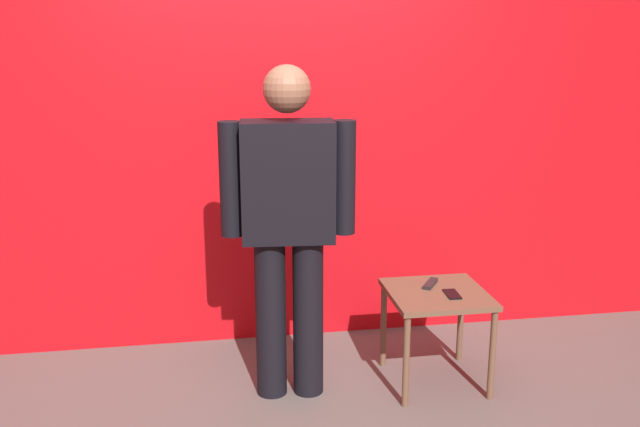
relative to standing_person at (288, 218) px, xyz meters
The scene contains 5 objects.
back_wall_red 0.91m from the standing_person, 88.44° to the left, with size 5.63×0.12×2.87m, color red.
standing_person is the anchor object (origin of this frame).
side_table 0.99m from the standing_person, ahead, with size 0.54×0.54×0.55m.
cell_phone 1.00m from the standing_person, ahead, with size 0.07×0.14×0.01m, color black.
tv_remote 0.94m from the standing_person, ahead, with size 0.04×0.17×0.02m, color black.
Camera 1 is at (-0.44, -3.01, 1.95)m, focal length 39.39 mm.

